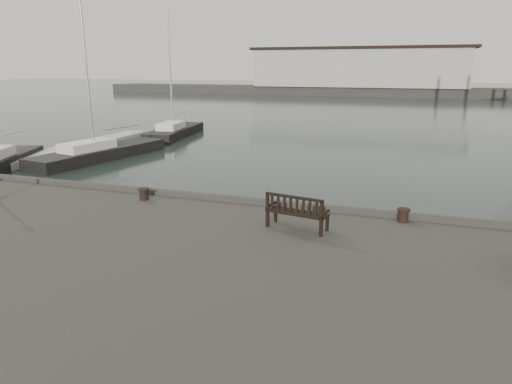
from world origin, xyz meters
TOP-DOWN VIEW (x-y plane):
  - ground at (0.00, 0.00)m, footprint 400.00×400.00m
  - pontoon at (-20.00, 10.00)m, footprint 2.00×24.00m
  - breakwater at (-4.56, 92.00)m, footprint 140.00×9.50m
  - bench at (1.28, -2.22)m, footprint 1.91×0.94m
  - bollard_left at (-4.77, -0.95)m, footprint 0.41×0.41m
  - bollard_right at (4.28, -0.50)m, footprint 0.53×0.53m
  - yacht_a at (-20.38, 7.11)m, footprint 4.78×8.08m
  - yacht_c at (-16.23, 11.55)m, footprint 4.41×10.92m
  - yacht_d at (-16.60, 23.07)m, footprint 3.85×9.82m

SIDE VIEW (x-z plane):
  - ground at x=0.00m, z-range 0.00..0.00m
  - yacht_d at x=-16.60m, z-range -5.78..6.25m
  - yacht_a at x=-20.38m, z-range -5.26..5.74m
  - yacht_c at x=-16.23m, z-range -6.83..7.32m
  - pontoon at x=-20.00m, z-range 0.00..0.50m
  - bollard_right at x=4.28m, z-range 1.56..1.98m
  - bollard_left at x=-4.77m, z-range 1.56..1.99m
  - bench at x=1.28m, z-range 1.37..2.42m
  - breakwater at x=-4.56m, z-range -1.80..10.40m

